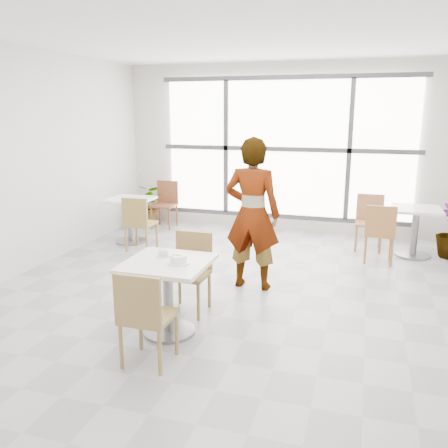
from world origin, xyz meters
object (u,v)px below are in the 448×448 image
(main_table, at_px, (168,283))
(person, at_px, (252,214))
(coffee_cup, at_px, (163,254))
(bg_table_left, at_px, (130,214))
(oatmeal_bowl, at_px, (178,259))
(bg_chair_right_far, at_px, (369,218))
(bg_table_right, at_px, (415,225))
(bg_chair_left_far, at_px, (166,201))
(chair_far, at_px, (191,266))
(bg_chair_left_near, at_px, (138,220))
(plant_left, at_px, (148,205))
(chair_near, at_px, (144,313))
(bg_chair_right_near, at_px, (380,230))

(main_table, distance_m, person, 1.60)
(coffee_cup, xyz_separation_m, bg_table_left, (-1.85, 2.75, -0.29))
(oatmeal_bowl, distance_m, bg_chair_right_far, 4.08)
(main_table, distance_m, bg_table_right, 4.27)
(main_table, distance_m, bg_chair_left_far, 4.44)
(chair_far, bearing_deg, bg_chair_left_near, 130.86)
(main_table, height_order, bg_chair_left_far, bg_chair_left_far)
(chair_far, distance_m, bg_table_right, 3.80)
(oatmeal_bowl, bearing_deg, bg_chair_left_near, 124.63)
(coffee_cup, height_order, bg_table_right, coffee_cup)
(bg_table_left, bearing_deg, person, -29.97)
(main_table, bearing_deg, bg_chair_right_far, 62.77)
(coffee_cup, relative_size, plant_left, 0.20)
(chair_near, relative_size, bg_table_right, 1.16)
(bg_table_left, xyz_separation_m, bg_chair_right_near, (3.97, 0.04, 0.01))
(oatmeal_bowl, distance_m, person, 1.54)
(coffee_cup, relative_size, bg_chair_left_far, 0.18)
(main_table, height_order, chair_near, chair_near)
(chair_near, bearing_deg, bg_chair_right_far, -112.92)
(oatmeal_bowl, relative_size, bg_table_left, 0.28)
(chair_near, xyz_separation_m, person, (0.43, 2.11, 0.44))
(bg_chair_left_far, bearing_deg, coffee_cup, -66.24)
(bg_table_left, height_order, bg_chair_left_far, bg_chair_left_far)
(main_table, relative_size, bg_chair_left_far, 0.92)
(person, xyz_separation_m, plant_left, (-2.69, 2.58, -0.53))
(bg_chair_left_far, relative_size, plant_left, 1.08)
(chair_far, bearing_deg, bg_chair_right_far, 58.39)
(main_table, bearing_deg, chair_near, -84.40)
(bg_chair_left_far, distance_m, bg_chair_right_near, 4.02)
(chair_near, relative_size, bg_table_left, 1.16)
(oatmeal_bowl, bearing_deg, bg_table_left, 125.63)
(bg_table_right, distance_m, bg_chair_right_far, 0.70)
(chair_near, bearing_deg, oatmeal_bowl, -96.17)
(chair_far, xyz_separation_m, bg_chair_right_near, (2.02, 2.30, 0.00))
(chair_far, distance_m, bg_chair_right_near, 3.06)
(bg_table_left, bearing_deg, bg_chair_left_near, -49.31)
(main_table, height_order, bg_chair_right_near, bg_chair_right_near)
(bg_table_left, distance_m, plant_left, 1.21)
(bg_chair_right_far, bearing_deg, bg_table_left, -168.51)
(bg_table_left, bearing_deg, bg_table_right, 7.09)
(coffee_cup, relative_size, bg_chair_left_near, 0.18)
(coffee_cup, height_order, person, person)
(main_table, relative_size, oatmeal_bowl, 3.81)
(bg_chair_left_near, xyz_separation_m, bg_chair_right_near, (3.59, 0.48, 0.00))
(bg_chair_left_far, bearing_deg, bg_chair_right_near, -16.44)
(person, bearing_deg, plant_left, -41.84)
(bg_chair_left_far, xyz_separation_m, bg_chair_right_near, (3.85, -1.14, 0.00))
(coffee_cup, relative_size, bg_chair_right_far, 0.18)
(coffee_cup, xyz_separation_m, bg_chair_right_far, (1.98, 3.52, -0.28))
(chair_near, bearing_deg, bg_table_left, -60.20)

